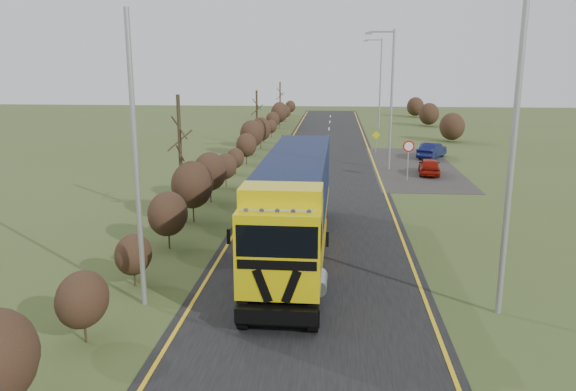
% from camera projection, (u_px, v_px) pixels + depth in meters
% --- Properties ---
extents(ground, '(160.00, 160.00, 0.00)m').
position_uv_depth(ground, '(315.00, 253.00, 22.61)').
color(ground, '#404E21').
rests_on(ground, ground).
extents(road, '(8.00, 120.00, 0.02)m').
position_uv_depth(road, '(321.00, 196.00, 32.31)').
color(road, black).
rests_on(road, ground).
extents(layby, '(6.00, 18.00, 0.02)m').
position_uv_depth(layby, '(413.00, 166.00, 41.48)').
color(layby, '#2B2926').
rests_on(layby, ground).
extents(lane_markings, '(7.52, 116.00, 0.01)m').
position_uv_depth(lane_markings, '(321.00, 197.00, 32.01)').
color(lane_markings, gold).
rests_on(lane_markings, road).
extents(hedgerow, '(2.24, 102.04, 6.05)m').
position_uv_depth(hedgerow, '(210.00, 174.00, 30.39)').
color(hedgerow, '#321E16').
rests_on(hedgerow, ground).
extents(lorry, '(2.79, 14.35, 3.99)m').
position_uv_depth(lorry, '(295.00, 199.00, 21.87)').
color(lorry, black).
rests_on(lorry, ground).
extents(car_red_hatchback, '(1.75, 3.55, 1.16)m').
position_uv_depth(car_red_hatchback, '(429.00, 166.00, 38.34)').
color(car_red_hatchback, maroon).
rests_on(car_red_hatchback, ground).
extents(car_blue_sedan, '(2.90, 3.97, 1.25)m').
position_uv_depth(car_blue_sedan, '(432.00, 151.00, 45.03)').
color(car_blue_sedan, '#0A0E39').
rests_on(car_blue_sedan, ground).
extents(streetlight_near, '(2.18, 0.21, 10.33)m').
position_uv_depth(streetlight_near, '(510.00, 125.00, 15.85)').
color(streetlight_near, '#979A9C').
rests_on(streetlight_near, ground).
extents(streetlight_mid, '(2.06, 0.19, 9.71)m').
position_uv_depth(streetlight_mid, '(390.00, 94.00, 39.06)').
color(streetlight_mid, '#979A9C').
rests_on(streetlight_mid, ground).
extents(streetlight_far, '(2.16, 0.20, 10.22)m').
position_uv_depth(streetlight_far, '(379.00, 79.00, 64.44)').
color(streetlight_far, '#979A9C').
rests_on(streetlight_far, ground).
extents(left_pole, '(0.16, 0.16, 8.98)m').
position_uv_depth(left_pole, '(136.00, 164.00, 16.74)').
color(left_pole, '#979A9C').
rests_on(left_pole, ground).
extents(speed_sign, '(0.73, 0.10, 2.65)m').
position_uv_depth(speed_sign, '(408.00, 152.00, 35.91)').
color(speed_sign, '#979A9C').
rests_on(speed_sign, ground).
extents(warning_board, '(0.71, 0.11, 1.86)m').
position_uv_depth(warning_board, '(376.00, 140.00, 47.72)').
color(warning_board, '#979A9C').
rests_on(warning_board, ground).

